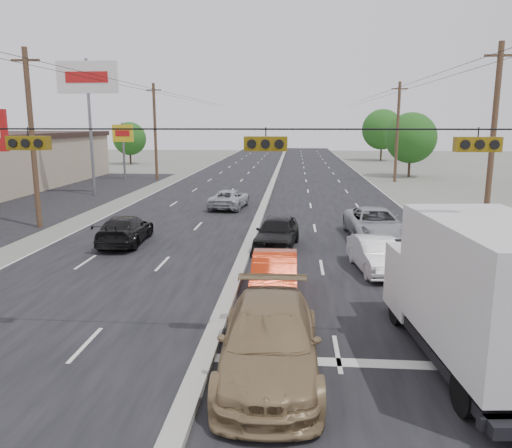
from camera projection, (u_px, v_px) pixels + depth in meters
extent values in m
plane|color=#606356|center=(209.00, 350.00, 13.32)|extent=(200.00, 200.00, 0.00)
cube|color=black|center=(269.00, 194.00, 42.63)|extent=(20.00, 160.00, 0.02)
cube|color=gray|center=(269.00, 193.00, 42.61)|extent=(0.50, 160.00, 0.20)
cube|color=black|center=(49.00, 200.00, 39.05)|extent=(10.00, 42.00, 0.02)
cylinder|color=#422D1E|center=(32.00, 140.00, 27.94)|extent=(0.30, 0.30, 10.00)
cube|color=#422D1E|center=(25.00, 60.00, 27.08)|extent=(1.60, 0.12, 0.12)
cylinder|color=#422D1E|center=(155.00, 132.00, 52.37)|extent=(0.30, 0.30, 10.00)
cube|color=#422D1E|center=(154.00, 90.00, 51.51)|extent=(1.60, 0.12, 0.12)
cylinder|color=#422D1E|center=(493.00, 142.00, 26.03)|extent=(0.30, 0.30, 10.00)
cube|color=#422D1E|center=(501.00, 55.00, 25.18)|extent=(1.60, 0.12, 0.12)
cylinder|color=#422D1E|center=(397.00, 133.00, 50.46)|extent=(0.30, 0.30, 10.00)
cube|color=#422D1E|center=(400.00, 89.00, 49.60)|extent=(1.60, 0.12, 0.12)
cylinder|color=black|center=(205.00, 129.00, 12.17)|extent=(25.00, 0.04, 0.04)
cube|color=#72590C|center=(29.00, 143.00, 12.58)|extent=(1.05, 0.30, 0.35)
cube|color=#72590C|center=(266.00, 144.00, 12.12)|extent=(1.05, 0.30, 0.35)
cube|color=#72590C|center=(477.00, 144.00, 11.74)|extent=(1.05, 0.30, 0.35)
cylinder|color=slate|center=(90.00, 129.00, 40.69)|extent=(0.24, 0.24, 11.00)
cube|color=silver|center=(87.00, 77.00, 39.89)|extent=(5.00, 0.25, 2.50)
cylinder|color=slate|center=(124.00, 151.00, 53.03)|extent=(0.24, 0.24, 6.00)
cube|color=gold|center=(123.00, 133.00, 52.65)|extent=(2.20, 0.25, 1.80)
cylinder|color=#382619|center=(130.00, 157.00, 73.41)|extent=(0.28, 0.28, 2.16)
sphere|color=#1E4D14|center=(130.00, 139.00, 72.89)|extent=(4.80, 4.80, 4.80)
cylinder|color=#382619|center=(409.00, 166.00, 55.89)|extent=(0.28, 0.28, 2.52)
sphere|color=#1E4D14|center=(411.00, 138.00, 55.28)|extent=(5.60, 5.60, 5.60)
cylinder|color=#382619|center=(381.00, 152.00, 80.21)|extent=(0.28, 0.28, 2.88)
sphere|color=#1E4D14|center=(382.00, 129.00, 79.51)|extent=(6.40, 6.40, 6.40)
cube|color=black|center=(470.00, 344.00, 12.56)|extent=(3.11, 7.61, 0.26)
cube|color=silver|center=(493.00, 287.00, 11.37)|extent=(3.13, 5.52, 2.97)
cube|color=silver|center=(434.00, 279.00, 15.04)|extent=(2.72, 2.24, 1.91)
cylinder|color=black|center=(398.00, 309.00, 14.93)|extent=(0.40, 0.98, 0.95)
cylinder|color=black|center=(472.00, 309.00, 14.96)|extent=(0.40, 0.98, 0.95)
cylinder|color=black|center=(466.00, 394.00, 10.26)|extent=(0.40, 0.98, 0.95)
imported|color=olive|center=(270.00, 341.00, 11.86)|extent=(2.49, 5.85, 1.68)
imported|color=#B9290B|center=(274.00, 275.00, 17.39)|extent=(1.60, 4.46, 1.47)
imported|color=black|center=(277.00, 232.00, 24.00)|extent=(2.33, 4.75, 1.56)
imported|color=silver|center=(375.00, 255.00, 20.24)|extent=(2.00, 4.34, 1.38)
imported|color=#929499|center=(375.00, 224.00, 25.90)|extent=(2.94, 5.81, 1.57)
imported|color=maroon|center=(447.00, 235.00, 24.03)|extent=(1.82, 3.89, 1.29)
imported|color=black|center=(125.00, 230.00, 24.89)|extent=(2.25, 4.99, 1.42)
imported|color=#A5A7AC|center=(229.00, 199.00, 35.33)|extent=(2.69, 4.96, 1.32)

